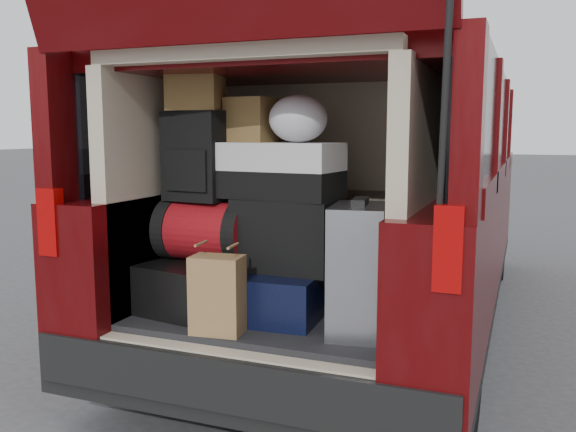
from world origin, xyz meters
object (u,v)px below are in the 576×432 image
(kraft_bag, at_px, (217,295))
(twotone_duffel, at_px, (278,170))
(navy_hardshell, at_px, (280,293))
(backpack, at_px, (197,156))
(red_duffel, at_px, (206,231))
(black_soft_case, at_px, (287,235))
(silver_roller, at_px, (359,269))
(black_hardshell, at_px, (205,284))

(kraft_bag, bearing_deg, twotone_duffel, 66.12)
(navy_hardshell, xyz_separation_m, backpack, (-0.44, 0.01, 0.64))
(red_duffel, bearing_deg, navy_hardshell, 1.19)
(black_soft_case, bearing_deg, silver_roller, -17.04)
(backpack, bearing_deg, black_hardshell, -10.66)
(kraft_bag, distance_m, red_duffel, 0.46)
(navy_hardshell, relative_size, twotone_duffel, 0.86)
(black_hardshell, height_order, black_soft_case, black_soft_case)
(navy_hardshell, height_order, black_soft_case, black_soft_case)
(black_soft_case, bearing_deg, red_duffel, -174.00)
(silver_roller, relative_size, black_soft_case, 1.19)
(black_hardshell, bearing_deg, navy_hardshell, 10.63)
(red_duffel, bearing_deg, kraft_bag, -53.63)
(black_soft_case, relative_size, backpack, 1.08)
(silver_roller, height_order, twotone_duffel, twotone_duffel)
(kraft_bag, distance_m, twotone_duffel, 0.66)
(black_soft_case, distance_m, twotone_duffel, 0.31)
(kraft_bag, xyz_separation_m, backpack, (-0.28, 0.34, 0.58))
(black_hardshell, relative_size, backpack, 1.38)
(navy_hardshell, bearing_deg, red_duffel, 177.29)
(backpack, distance_m, twotone_duffel, 0.42)
(kraft_bag, distance_m, black_soft_case, 0.46)
(navy_hardshell, bearing_deg, twotone_duffel, 118.24)
(black_soft_case, bearing_deg, backpack, -175.48)
(black_hardshell, xyz_separation_m, twotone_duffel, (0.37, 0.06, 0.57))
(navy_hardshell, relative_size, black_soft_case, 1.06)
(backpack, bearing_deg, kraft_bag, -44.21)
(kraft_bag, relative_size, backpack, 0.78)
(silver_roller, xyz_separation_m, backpack, (-0.85, 0.11, 0.47))
(red_duffel, distance_m, twotone_duffel, 0.47)
(red_duffel, xyz_separation_m, black_soft_case, (0.41, 0.03, 0.00))
(navy_hardshell, distance_m, twotone_duffel, 0.58)
(silver_roller, bearing_deg, twotone_duffel, 152.91)
(black_hardshell, height_order, red_duffel, red_duffel)
(silver_roller, height_order, black_soft_case, silver_roller)
(black_hardshell, distance_m, black_soft_case, 0.50)
(navy_hardshell, bearing_deg, kraft_bag, -117.54)
(navy_hardshell, xyz_separation_m, kraft_bag, (-0.16, -0.34, 0.06))
(red_duffel, bearing_deg, black_hardshell, -146.76)
(silver_roller, height_order, backpack, backpack)
(navy_hardshell, relative_size, backpack, 1.15)
(twotone_duffel, bearing_deg, black_hardshell, -165.29)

